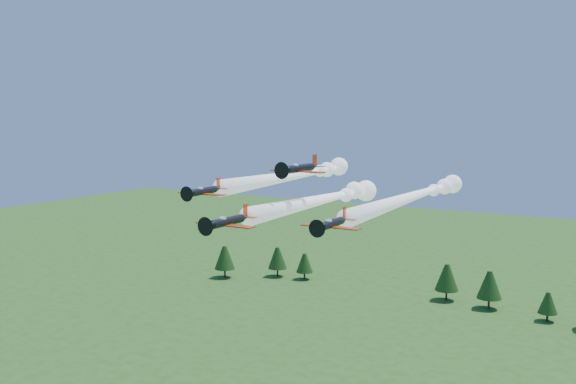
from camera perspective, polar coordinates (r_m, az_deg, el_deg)
The scene contains 5 objects.
plane_lead at distance 101.30m, azimuth 3.29°, elevation -0.61°, with size 8.20×46.63×3.70m.
plane_left at distance 116.97m, azimuth 0.92°, elevation 1.55°, with size 7.64×53.09×3.70m.
plane_right at distance 112.17m, azimuth 11.31°, elevation -0.28°, with size 7.92×61.56×3.70m.
plane_slot at distance 91.40m, azimuth 0.99°, elevation 2.10°, with size 8.58×9.33×3.02m.
treeline at distance 192.96m, azimuth 17.66°, elevation -8.15°, with size 173.22×18.67×11.77m.
Camera 1 is at (45.54, -72.88, 55.45)m, focal length 40.00 mm.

